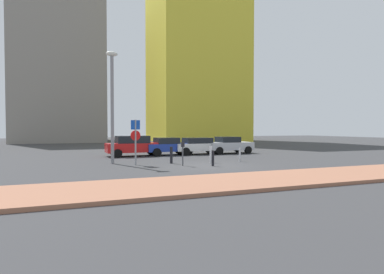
{
  "coord_description": "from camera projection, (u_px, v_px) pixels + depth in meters",
  "views": [
    {
      "loc": [
        -6.94,
        -16.28,
        2.16
      ],
      "look_at": [
        0.13,
        2.77,
        1.59
      ],
      "focal_mm": 28.79,
      "sensor_mm": 36.0,
      "label": 1
    }
  ],
  "objects": [
    {
      "name": "ground_plane",
      "position": [
        207.0,
        166.0,
        17.73
      ],
      "size": [
        120.0,
        120.0,
        0.0
      ],
      "primitive_type": "plane",
      "color": "#38383A"
    },
    {
      "name": "sidewalk_brick",
      "position": [
        261.0,
        180.0,
        12.43
      ],
      "size": [
        40.0,
        3.6,
        0.14
      ],
      "primitive_type": "cube",
      "color": "#9E664C",
      "rests_on": "ground"
    },
    {
      "name": "parked_car_red",
      "position": [
        135.0,
        145.0,
        23.97
      ],
      "size": [
        4.57,
        2.13,
        1.58
      ],
      "color": "red",
      "rests_on": "ground"
    },
    {
      "name": "parked_car_blue",
      "position": [
        169.0,
        146.0,
        24.95
      ],
      "size": [
        3.99,
        2.14,
        1.41
      ],
      "color": "#1E389E",
      "rests_on": "ground"
    },
    {
      "name": "parked_car_white",
      "position": [
        198.0,
        145.0,
        25.7
      ],
      "size": [
        4.13,
        2.05,
        1.38
      ],
      "color": "white",
      "rests_on": "ground"
    },
    {
      "name": "parked_car_silver",
      "position": [
        229.0,
        145.0,
        26.52
      ],
      "size": [
        4.04,
        2.1,
        1.45
      ],
      "color": "#B7BABF",
      "rests_on": "ground"
    },
    {
      "name": "parking_sign_post",
      "position": [
        136.0,
        137.0,
        18.13
      ],
      "size": [
        0.6,
        0.12,
        2.67
      ],
      "color": "gray",
      "rests_on": "ground"
    },
    {
      "name": "parking_meter",
      "position": [
        183.0,
        150.0,
        17.74
      ],
      "size": [
        0.18,
        0.14,
        1.37
      ],
      "color": "#4C4C51",
      "rests_on": "ground"
    },
    {
      "name": "street_lamp",
      "position": [
        112.0,
        98.0,
        18.68
      ],
      "size": [
        0.7,
        0.36,
        6.83
      ],
      "color": "gray",
      "rests_on": "ground"
    },
    {
      "name": "traffic_bollard_near",
      "position": [
        240.0,
        155.0,
        20.04
      ],
      "size": [
        0.13,
        0.13,
        0.88
      ],
      "primitive_type": "cylinder",
      "color": "#B7B7BC",
      "rests_on": "ground"
    },
    {
      "name": "traffic_bollard_mid",
      "position": [
        171.0,
        155.0,
        18.95
      ],
      "size": [
        0.17,
        0.17,
        1.03
      ],
      "primitive_type": "cylinder",
      "color": "black",
      "rests_on": "ground"
    },
    {
      "name": "traffic_bollard_far",
      "position": [
        211.0,
        155.0,
        19.14
      ],
      "size": [
        0.16,
        0.16,
        1.05
      ],
      "primitive_type": "cylinder",
      "color": "#B7B7BC",
      "rests_on": "ground"
    },
    {
      "name": "traffic_bollard_edge",
      "position": [
        213.0,
        158.0,
        17.61
      ],
      "size": [
        0.15,
        0.15,
        0.9
      ],
      "primitive_type": "cylinder",
      "color": "black",
      "rests_on": "ground"
    },
    {
      "name": "building_colorful_midrise",
      "position": [
        195.0,
        52.0,
        52.73
      ],
      "size": [
        14.38,
        14.16,
        30.55
      ],
      "primitive_type": "cube",
      "color": "gold",
      "rests_on": "ground"
    },
    {
      "name": "building_under_construction",
      "position": [
        61.0,
        75.0,
        50.8
      ],
      "size": [
        13.33,
        15.26,
        22.02
      ],
      "primitive_type": "cube",
      "color": "gray",
      "rests_on": "ground"
    }
  ]
}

